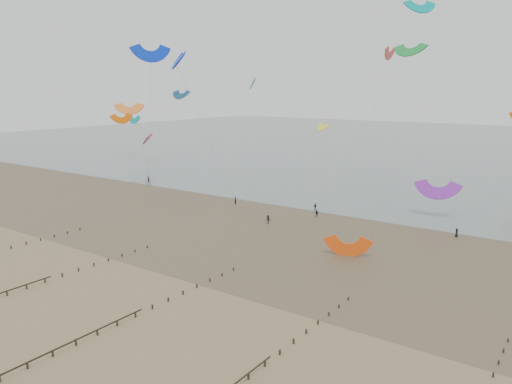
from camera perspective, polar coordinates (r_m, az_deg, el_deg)
ground at (r=67.32m, az=-11.73°, el=-11.03°), size 500.00×500.00×0.00m
sea_and_shore at (r=94.80m, az=1.86°, el=-4.04°), size 500.00×665.00×0.03m
groynes at (r=54.07m, az=-24.18°, el=-17.27°), size 72.16×50.16×1.00m
kitesurfer_lead at (r=112.84m, az=-2.35°, el=-0.99°), size 0.79×0.68×1.83m
kitesurfers at (r=98.39m, az=15.42°, el=-3.37°), size 123.16×20.12×1.85m
grounded_kite at (r=80.30m, az=10.41°, el=-7.18°), size 7.68×6.85×3.50m
kites_airborne at (r=140.97m, az=9.21°, el=9.19°), size 241.55×116.90×45.53m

